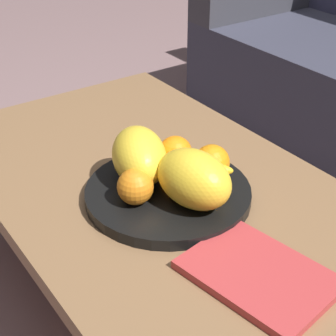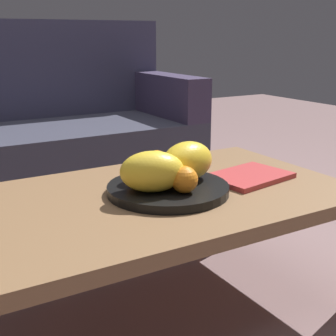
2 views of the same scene
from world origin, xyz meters
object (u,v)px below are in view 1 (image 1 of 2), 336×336
at_px(melon_large_front, 194,179).
at_px(magazine, 259,274).
at_px(orange_front, 135,187).
at_px(coffee_table, 161,200).
at_px(melon_smaller_beside, 139,156).
at_px(orange_right, 212,162).
at_px(banana_bunch, 197,177).
at_px(fruit_bowl, 168,193).
at_px(orange_left, 175,153).

height_order(melon_large_front, magazine, melon_large_front).
bearing_deg(orange_front, magazine, 13.83).
bearing_deg(coffee_table, orange_front, -61.47).
relative_size(melon_large_front, orange_front, 2.26).
distance_m(melon_smaller_beside, magazine, 0.36).
relative_size(orange_right, banana_bunch, 0.51).
height_order(coffee_table, magazine, magazine).
bearing_deg(orange_right, banana_bunch, -75.93).
height_order(coffee_table, orange_front, orange_front).
xyz_separation_m(melon_large_front, melon_smaller_beside, (-0.14, -0.04, -0.00)).
bearing_deg(coffee_table, fruit_bowl, -18.46).
bearing_deg(banana_bunch, orange_left, 174.35).
height_order(fruit_bowl, banana_bunch, banana_bunch).
bearing_deg(orange_left, fruit_bowl, -45.61).
relative_size(fruit_bowl, orange_front, 4.73).
height_order(melon_smaller_beside, orange_left, melon_smaller_beside).
bearing_deg(orange_front, fruit_bowl, 92.37).
distance_m(coffee_table, fruit_bowl, 0.07).
height_order(coffee_table, fruit_bowl, fruit_bowl).
xyz_separation_m(melon_smaller_beside, magazine, (0.36, 0.02, -0.07)).
bearing_deg(coffee_table, orange_left, 102.93).
bearing_deg(banana_bunch, melon_large_front, -45.25).
xyz_separation_m(banana_bunch, magazine, (0.26, -0.06, -0.04)).
xyz_separation_m(orange_left, banana_bunch, (0.09, -0.01, -0.01)).
relative_size(melon_smaller_beside, orange_right, 2.28).
xyz_separation_m(orange_front, magazine, (0.29, 0.07, -0.05)).
distance_m(fruit_bowl, orange_left, 0.10).
bearing_deg(banana_bunch, fruit_bowl, -120.67).
xyz_separation_m(fruit_bowl, orange_left, (-0.06, 0.06, 0.05)).
relative_size(coffee_table, melon_large_front, 6.97).
distance_m(coffee_table, orange_right, 0.15).
xyz_separation_m(fruit_bowl, banana_bunch, (0.03, 0.05, 0.04)).
height_order(orange_front, banana_bunch, orange_front).
bearing_deg(melon_large_front, fruit_bowl, -171.39).
bearing_deg(melon_smaller_beside, orange_left, 86.16).
height_order(orange_front, orange_right, orange_right).
distance_m(orange_right, magazine, 0.30).
bearing_deg(magazine, orange_right, 148.09).
relative_size(orange_front, orange_right, 0.96).
bearing_deg(melon_smaller_beside, melon_large_front, 15.65).
relative_size(fruit_bowl, orange_left, 4.65).
distance_m(orange_front, banana_bunch, 0.14).
distance_m(coffee_table, orange_front, 0.15).
xyz_separation_m(coffee_table, orange_left, (-0.01, 0.04, 0.10)).
height_order(melon_large_front, orange_right, melon_large_front).
distance_m(melon_large_front, orange_left, 0.14).
relative_size(melon_smaller_beside, banana_bunch, 1.15).
bearing_deg(banana_bunch, melon_smaller_beside, -140.47).
bearing_deg(coffee_table, melon_large_front, -2.67).
xyz_separation_m(coffee_table, orange_right, (0.07, 0.08, 0.10)).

